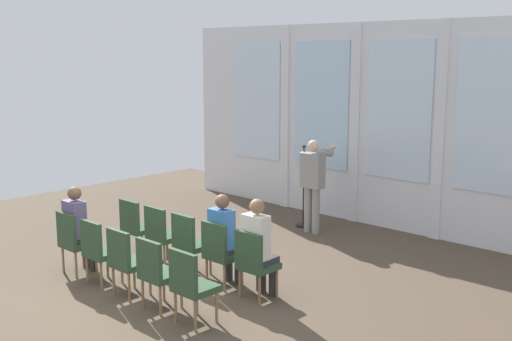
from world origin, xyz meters
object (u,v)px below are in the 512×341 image
object	(u,v)px
audience_r0_c4	(258,243)
audience_r1_c0	(78,225)
chair_r0_c0	(136,224)
audience_r0_c3	(224,235)
chair_r1_c0	(74,239)
mic_stand	(303,209)
chair_r0_c3	(220,250)
speaker	(313,179)
chair_r1_c4	(191,282)
chair_r1_c3	(157,270)
chair_r0_c2	(189,241)
chair_r0_c4	(254,261)
chair_r1_c2	(126,258)
chair_r0_c1	(161,232)
chair_r1_c1	(99,248)

from	to	relation	value
audience_r0_c4	audience_r1_c0	size ratio (longest dim) A/B	1.03
chair_r0_c0	audience_r0_c3	distance (m)	1.97
audience_r0_c4	chair_r1_c0	bearing A→B (deg)	-155.64
mic_stand	chair_r0_c3	xyz separation A→B (m)	(1.17, -3.26, 0.20)
mic_stand	chair_r0_c0	world-z (taller)	mic_stand
audience_r0_c4	speaker	bearing A→B (deg)	115.79
chair_r0_c0	chair_r1_c4	size ratio (longest dim) A/B	1.00
chair_r0_c3	audience_r0_c4	distance (m)	0.69
audience_r0_c4	chair_r1_c3	size ratio (longest dim) A/B	1.44
chair_r0_c0	chair_r1_c3	bearing A→B (deg)	-29.38
chair_r0_c3	audience_r0_c4	xyz separation A→B (m)	(0.65, 0.08, 0.22)
chair_r0_c2	chair_r1_c0	xyz separation A→B (m)	(-1.31, -1.10, 0.00)
chair_r0_c2	audience_r0_c3	xyz separation A→B (m)	(0.65, 0.08, 0.20)
chair_r0_c4	audience_r1_c0	size ratio (longest dim) A/B	0.72
mic_stand	audience_r0_c3	distance (m)	3.40
chair_r0_c3	chair_r1_c4	size ratio (longest dim) A/B	1.00
chair_r0_c0	chair_r1_c2	world-z (taller)	same
audience_r0_c3	audience_r0_c4	bearing A→B (deg)	-0.17
chair_r0_c1	audience_r1_c0	bearing A→B (deg)	-122.59
chair_r0_c4	chair_r1_c2	xyz separation A→B (m)	(-1.31, -1.10, 0.00)
mic_stand	chair_r1_c0	bearing A→B (deg)	-100.30
chair_r1_c0	chair_r1_c4	distance (m)	2.61
chair_r0_c2	chair_r1_c1	xyz separation A→B (m)	(-0.65, -1.10, 0.00)
chair_r0_c3	chair_r1_c4	world-z (taller)	same
audience_r1_c0	chair_r1_c1	world-z (taller)	audience_r1_c0
chair_r0_c0	chair_r1_c1	world-z (taller)	same
chair_r0_c4	chair_r0_c0	bearing A→B (deg)	180.00
chair_r0_c3	chair_r1_c3	xyz separation A→B (m)	(0.00, -1.10, 0.00)
audience_r0_c3	audience_r0_c4	distance (m)	0.65
chair_r0_c3	chair_r1_c3	world-z (taller)	same
chair_r0_c4	audience_r1_c0	world-z (taller)	audience_r1_c0
chair_r0_c0	chair_r1_c3	size ratio (longest dim) A/B	1.00
chair_r1_c0	chair_r0_c1	bearing A→B (deg)	59.38
mic_stand	chair_r0_c4	xyz separation A→B (m)	(1.82, -3.26, 0.20)
audience_r0_c4	chair_r1_c3	world-z (taller)	audience_r0_c4
audience_r0_c3	audience_r0_c4	xyz separation A→B (m)	(0.65, -0.00, 0.02)
speaker	chair_r1_c2	bearing A→B (deg)	-88.23
audience_r1_c0	chair_r1_c4	distance (m)	2.62
chair_r1_c0	chair_r0_c2	bearing A→B (deg)	40.19
audience_r0_c3	chair_r1_c3	world-z (taller)	audience_r0_c3
chair_r0_c1	chair_r1_c4	size ratio (longest dim) A/B	1.00
audience_r0_c4	chair_r0_c2	bearing A→B (deg)	-176.52
chair_r0_c4	audience_r0_c4	bearing A→B (deg)	90.00
chair_r0_c1	chair_r1_c0	distance (m)	1.28
chair_r1_c2	audience_r0_c4	bearing A→B (deg)	42.16
chair_r0_c0	chair_r0_c4	xyz separation A→B (m)	(2.61, 0.00, 0.00)
chair_r0_c0	audience_r0_c3	bearing A→B (deg)	2.38
mic_stand	chair_r1_c2	xyz separation A→B (m)	(0.51, -4.36, 0.20)
audience_r0_c4	chair_r1_c1	size ratio (longest dim) A/B	1.44
chair_r0_c2	chair_r1_c0	world-z (taller)	same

